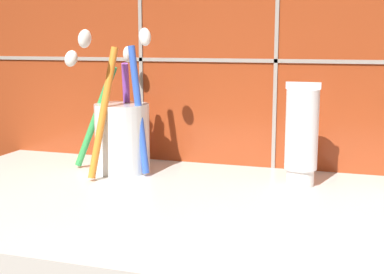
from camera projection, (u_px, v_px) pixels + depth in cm
name	position (u px, v px, depth cm)	size (l,w,h in cm)	color
sink_counter	(227.00, 214.00, 56.41)	(76.48, 36.76, 2.00)	silver
tile_wall_backsplash	(264.00, 21.00, 70.20)	(86.48, 1.72, 43.17)	#933819
toothbrush_cup	(121.00, 132.00, 69.65)	(13.55, 12.90, 18.68)	silver
toothpaste_tube	(302.00, 136.00, 62.65)	(4.03, 3.84, 12.31)	white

